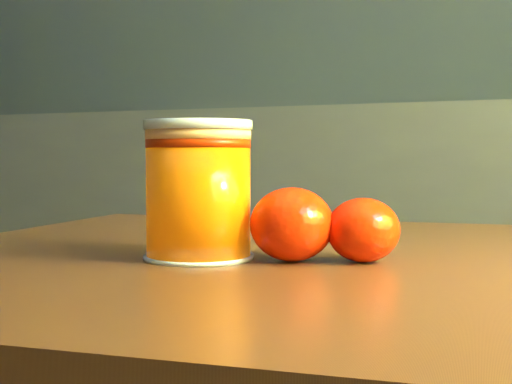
% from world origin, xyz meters
% --- Properties ---
extents(kitchen_counter, '(3.15, 0.60, 0.90)m').
position_xyz_m(kitchen_counter, '(0.00, 1.45, 0.45)').
color(kitchen_counter, '#504F55').
rests_on(kitchen_counter, ground).
extents(table, '(1.00, 0.76, 0.70)m').
position_xyz_m(table, '(0.82, 0.12, 0.61)').
color(table, brown).
rests_on(table, ground).
extents(juice_glass, '(0.09, 0.09, 0.11)m').
position_xyz_m(juice_glass, '(0.65, 0.04, 0.75)').
color(juice_glass, '#E75F04').
rests_on(juice_glass, table).
extents(orange_front, '(0.08, 0.08, 0.06)m').
position_xyz_m(orange_front, '(0.72, 0.06, 0.73)').
color(orange_front, '#FF2905').
rests_on(orange_front, table).
extents(orange_back, '(0.07, 0.07, 0.05)m').
position_xyz_m(orange_back, '(0.78, 0.08, 0.72)').
color(orange_back, '#FF2905').
rests_on(orange_back, table).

